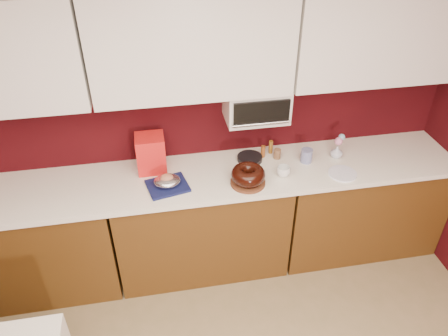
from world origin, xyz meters
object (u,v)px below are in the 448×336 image
pandoro_box (151,153)px  coffee_mug (283,170)px  blue_jar (307,156)px  bundt_cake (248,175)px  toaster_oven (256,103)px  foil_ham_nest (167,181)px  flower_vase (337,151)px

pandoro_box → coffee_mug: (0.95, -0.26, -0.09)m
pandoro_box → blue_jar: (1.17, -0.11, -0.09)m
bundt_cake → pandoro_box: 0.74m
toaster_oven → blue_jar: bearing=-17.9°
blue_jar → bundt_cake: bearing=-158.8°
foil_ham_nest → coffee_mug: coffee_mug is taller
bundt_cake → foil_ham_nest: bearing=173.6°
coffee_mug → pandoro_box: bearing=164.6°
bundt_cake → blue_jar: size_ratio=2.31×
foil_ham_nest → coffee_mug: size_ratio=1.97×
flower_vase → foil_ham_nest: bearing=-173.7°
toaster_oven → pandoro_box: bearing=-179.0°
bundt_cake → foil_ham_nest: bundt_cake is taller
toaster_oven → flower_vase: toaster_oven is taller
bundt_cake → pandoro_box: size_ratio=0.86×
coffee_mug → blue_jar: blue_jar is taller
foil_ham_nest → flower_vase: 1.34m
toaster_oven → foil_ham_nest: bearing=-159.6°
pandoro_box → flower_vase: 1.43m
toaster_oven → flower_vase: bearing=-9.8°
bundt_cake → foil_ham_nest: 0.58m
flower_vase → bundt_cake: bearing=-164.5°
coffee_mug → toaster_oven: bearing=120.0°
bundt_cake → coffee_mug: bearing=9.7°
toaster_oven → foil_ham_nest: size_ratio=2.39×
bundt_cake → flower_vase: bearing=15.5°
blue_jar → pandoro_box: bearing=174.6°
foil_ham_nest → bundt_cake: bearing=-6.4°
toaster_oven → coffee_mug: size_ratio=4.70×
coffee_mug → blue_jar: bearing=33.1°
toaster_oven → blue_jar: 0.59m
toaster_oven → foil_ham_nest: 0.85m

